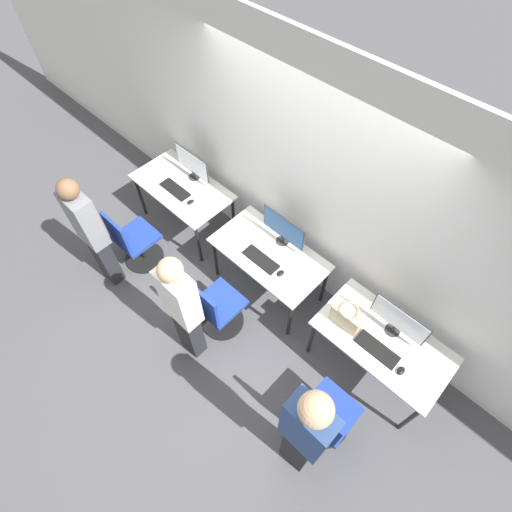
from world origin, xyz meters
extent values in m
plane|color=#4C4C51|center=(0.00, 0.00, 0.00)|extent=(20.00, 20.00, 0.00)
cube|color=silver|center=(0.00, 0.82, 1.40)|extent=(12.00, 0.05, 2.80)
cube|color=silver|center=(-1.45, 0.35, 0.69)|extent=(1.25, 0.69, 0.02)
cylinder|color=black|center=(-2.02, 0.05, 0.34)|extent=(0.04, 0.04, 0.68)
cylinder|color=black|center=(-0.87, 0.05, 0.34)|extent=(0.04, 0.04, 0.68)
cylinder|color=black|center=(-2.02, 0.64, 0.34)|extent=(0.04, 0.04, 0.68)
cylinder|color=black|center=(-0.87, 0.64, 0.34)|extent=(0.04, 0.04, 0.68)
cylinder|color=#2D2D2D|center=(-1.45, 0.55, 0.71)|extent=(0.14, 0.14, 0.01)
cylinder|color=#2D2D2D|center=(-1.45, 0.55, 0.76)|extent=(0.04, 0.04, 0.08)
cube|color=#2D2D2D|center=(-1.45, 0.55, 0.94)|extent=(0.55, 0.01, 0.31)
cube|color=silver|center=(-1.45, 0.55, 0.94)|extent=(0.52, 0.01, 0.28)
cube|color=black|center=(-1.45, 0.24, 0.72)|extent=(0.42, 0.15, 0.02)
ellipsoid|color=black|center=(-1.15, 0.24, 0.72)|extent=(0.06, 0.09, 0.03)
cylinder|color=black|center=(-1.42, -0.43, 0.01)|extent=(0.48, 0.48, 0.03)
cylinder|color=black|center=(-1.42, -0.43, 0.22)|extent=(0.04, 0.04, 0.39)
cube|color=navy|center=(-1.42, -0.43, 0.44)|extent=(0.44, 0.44, 0.05)
cube|color=navy|center=(-1.42, -0.63, 0.69)|extent=(0.40, 0.04, 0.44)
cube|color=#232328|center=(-1.47, -0.85, 0.37)|extent=(0.25, 0.16, 0.75)
cube|color=slate|center=(-1.47, -0.85, 1.08)|extent=(0.36, 0.20, 0.65)
sphere|color=brown|center=(-1.47, -0.85, 1.51)|extent=(0.21, 0.21, 0.21)
cube|color=silver|center=(0.00, 0.35, 0.69)|extent=(1.25, 0.69, 0.02)
cylinder|color=black|center=(-0.57, 0.05, 0.34)|extent=(0.04, 0.04, 0.68)
cylinder|color=black|center=(0.57, 0.05, 0.34)|extent=(0.04, 0.04, 0.68)
cylinder|color=black|center=(-0.57, 0.64, 0.34)|extent=(0.04, 0.04, 0.68)
cylinder|color=black|center=(0.57, 0.64, 0.34)|extent=(0.04, 0.04, 0.68)
cylinder|color=#2D2D2D|center=(0.00, 0.55, 0.71)|extent=(0.14, 0.14, 0.01)
cylinder|color=#2D2D2D|center=(0.00, 0.55, 0.76)|extent=(0.04, 0.04, 0.08)
cube|color=#2D2D2D|center=(0.00, 0.56, 0.94)|extent=(0.55, 0.01, 0.31)
cube|color=navy|center=(0.00, 0.55, 0.94)|extent=(0.52, 0.01, 0.28)
cube|color=black|center=(0.00, 0.21, 0.72)|extent=(0.42, 0.15, 0.02)
ellipsoid|color=black|center=(0.27, 0.22, 0.72)|extent=(0.06, 0.09, 0.03)
cylinder|color=black|center=(-0.06, -0.35, 0.01)|extent=(0.48, 0.48, 0.03)
cylinder|color=black|center=(-0.06, -0.35, 0.22)|extent=(0.04, 0.04, 0.39)
cube|color=navy|center=(-0.06, -0.35, 0.44)|extent=(0.44, 0.44, 0.05)
cube|color=navy|center=(-0.06, -0.55, 0.69)|extent=(0.40, 0.04, 0.44)
cube|color=#232328|center=(-0.07, -0.77, 0.38)|extent=(0.25, 0.16, 0.76)
cube|color=white|center=(-0.07, -0.77, 1.09)|extent=(0.36, 0.20, 0.66)
sphere|color=tan|center=(-0.07, -0.77, 1.53)|extent=(0.21, 0.21, 0.21)
cube|color=silver|center=(1.45, 0.35, 0.69)|extent=(1.25, 0.69, 0.02)
cylinder|color=black|center=(0.87, 0.05, 0.34)|extent=(0.04, 0.04, 0.68)
cylinder|color=black|center=(2.02, 0.05, 0.34)|extent=(0.04, 0.04, 0.68)
cylinder|color=black|center=(0.87, 0.64, 0.34)|extent=(0.04, 0.04, 0.68)
cylinder|color=black|center=(2.02, 0.64, 0.34)|extent=(0.04, 0.04, 0.68)
cylinder|color=#2D2D2D|center=(1.45, 0.48, 0.71)|extent=(0.14, 0.14, 0.01)
cylinder|color=#2D2D2D|center=(1.45, 0.48, 0.76)|extent=(0.04, 0.04, 0.08)
cube|color=#2D2D2D|center=(1.45, 0.48, 0.94)|extent=(0.55, 0.01, 0.31)
cube|color=silver|center=(1.45, 0.47, 0.94)|extent=(0.52, 0.01, 0.28)
cube|color=black|center=(1.45, 0.22, 0.72)|extent=(0.42, 0.15, 0.02)
ellipsoid|color=black|center=(1.71, 0.19, 0.72)|extent=(0.06, 0.09, 0.03)
cylinder|color=black|center=(1.46, -0.42, 0.01)|extent=(0.48, 0.48, 0.03)
cylinder|color=black|center=(1.46, -0.42, 0.22)|extent=(0.04, 0.04, 0.39)
cube|color=navy|center=(1.46, -0.42, 0.44)|extent=(0.44, 0.44, 0.05)
cube|color=navy|center=(1.46, -0.62, 0.69)|extent=(0.40, 0.04, 0.44)
cube|color=#232328|center=(1.44, -0.84, 0.41)|extent=(0.25, 0.16, 0.82)
cube|color=navy|center=(1.44, -0.84, 1.18)|extent=(0.36, 0.20, 0.72)
sphere|color=tan|center=(1.44, -0.84, 1.66)|extent=(0.23, 0.23, 0.23)
cube|color=tan|center=(1.07, 0.24, 0.82)|extent=(0.30, 0.14, 0.22)
torus|color=tan|center=(1.07, 0.24, 0.95)|extent=(0.18, 0.18, 0.01)
camera|label=1|loc=(1.61, -1.55, 4.17)|focal=28.00mm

